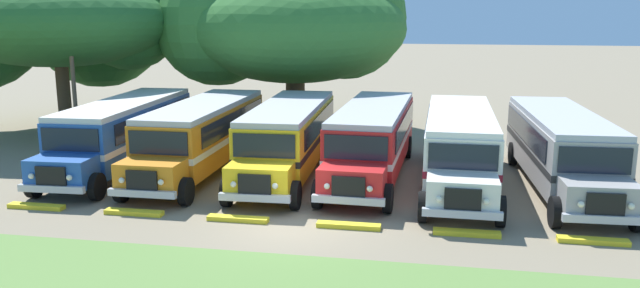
{
  "coord_description": "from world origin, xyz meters",
  "views": [
    {
      "loc": [
        4.32,
        -18.34,
        6.65
      ],
      "look_at": [
        0.0,
        4.95,
        1.6
      ],
      "focal_mm": 35.4,
      "sensor_mm": 36.0,
      "label": 1
    }
  ],
  "objects_px": {
    "parked_bus_slot_0": "(124,130)",
    "utility_pole": "(73,75)",
    "parked_bus_slot_3": "(373,137)",
    "secondary_tree": "(56,19)",
    "parked_bus_slot_4": "(460,144)",
    "parked_bus_slot_1": "(202,133)",
    "parked_bus_slot_2": "(288,135)",
    "parked_bus_slot_5": "(561,146)",
    "broad_shade_tree": "(292,24)"
  },
  "relations": [
    {
      "from": "parked_bus_slot_2",
      "to": "parked_bus_slot_0",
      "type": "bearing_deg",
      "value": -89.96
    },
    {
      "from": "parked_bus_slot_5",
      "to": "parked_bus_slot_2",
      "type": "bearing_deg",
      "value": -93.79
    },
    {
      "from": "parked_bus_slot_0",
      "to": "utility_pole",
      "type": "xyz_separation_m",
      "value": [
        -4.13,
        3.12,
        1.98
      ]
    },
    {
      "from": "parked_bus_slot_0",
      "to": "parked_bus_slot_4",
      "type": "distance_m",
      "value": 14.12
    },
    {
      "from": "parked_bus_slot_3",
      "to": "broad_shade_tree",
      "type": "height_order",
      "value": "broad_shade_tree"
    },
    {
      "from": "secondary_tree",
      "to": "broad_shade_tree",
      "type": "bearing_deg",
      "value": 11.79
    },
    {
      "from": "parked_bus_slot_0",
      "to": "parked_bus_slot_2",
      "type": "bearing_deg",
      "value": 89.68
    },
    {
      "from": "secondary_tree",
      "to": "utility_pole",
      "type": "height_order",
      "value": "secondary_tree"
    },
    {
      "from": "parked_bus_slot_1",
      "to": "secondary_tree",
      "type": "relative_size",
      "value": 0.74
    },
    {
      "from": "parked_bus_slot_1",
      "to": "broad_shade_tree",
      "type": "xyz_separation_m",
      "value": [
        1.53,
        10.29,
        4.27
      ]
    },
    {
      "from": "parked_bus_slot_1",
      "to": "broad_shade_tree",
      "type": "relative_size",
      "value": 0.8
    },
    {
      "from": "parked_bus_slot_3",
      "to": "broad_shade_tree",
      "type": "bearing_deg",
      "value": -148.4
    },
    {
      "from": "parked_bus_slot_1",
      "to": "secondary_tree",
      "type": "bearing_deg",
      "value": -124.37
    },
    {
      "from": "parked_bus_slot_1",
      "to": "parked_bus_slot_2",
      "type": "distance_m",
      "value": 3.67
    },
    {
      "from": "parked_bus_slot_3",
      "to": "parked_bus_slot_4",
      "type": "distance_m",
      "value": 3.53
    },
    {
      "from": "parked_bus_slot_1",
      "to": "parked_bus_slot_2",
      "type": "height_order",
      "value": "same"
    },
    {
      "from": "parked_bus_slot_1",
      "to": "parked_bus_slot_3",
      "type": "height_order",
      "value": "same"
    },
    {
      "from": "parked_bus_slot_5",
      "to": "secondary_tree",
      "type": "bearing_deg",
      "value": -109.23
    },
    {
      "from": "parked_bus_slot_5",
      "to": "secondary_tree",
      "type": "relative_size",
      "value": 0.75
    },
    {
      "from": "parked_bus_slot_1",
      "to": "parked_bus_slot_5",
      "type": "xyz_separation_m",
      "value": [
        14.35,
        0.01,
        0.0
      ]
    },
    {
      "from": "parked_bus_slot_2",
      "to": "parked_bus_slot_3",
      "type": "bearing_deg",
      "value": 92.66
    },
    {
      "from": "parked_bus_slot_0",
      "to": "parked_bus_slot_1",
      "type": "xyz_separation_m",
      "value": [
        3.55,
        0.05,
        0.0
      ]
    },
    {
      "from": "parked_bus_slot_2",
      "to": "parked_bus_slot_4",
      "type": "relative_size",
      "value": 1.0
    },
    {
      "from": "parked_bus_slot_1",
      "to": "parked_bus_slot_3",
      "type": "bearing_deg",
      "value": 93.84
    },
    {
      "from": "parked_bus_slot_5",
      "to": "broad_shade_tree",
      "type": "bearing_deg",
      "value": -131.38
    },
    {
      "from": "parked_bus_slot_3",
      "to": "broad_shade_tree",
      "type": "distance_m",
      "value": 12.05
    },
    {
      "from": "parked_bus_slot_1",
      "to": "parked_bus_slot_4",
      "type": "bearing_deg",
      "value": 88.39
    },
    {
      "from": "parked_bus_slot_2",
      "to": "parked_bus_slot_3",
      "type": "height_order",
      "value": "same"
    },
    {
      "from": "parked_bus_slot_1",
      "to": "parked_bus_slot_0",
      "type": "bearing_deg",
      "value": -89.39
    },
    {
      "from": "broad_shade_tree",
      "to": "utility_pole",
      "type": "distance_m",
      "value": 11.91
    },
    {
      "from": "parked_bus_slot_3",
      "to": "secondary_tree",
      "type": "distance_m",
      "value": 20.21
    },
    {
      "from": "parked_bus_slot_4",
      "to": "utility_pole",
      "type": "bearing_deg",
      "value": -99.77
    },
    {
      "from": "secondary_tree",
      "to": "utility_pole",
      "type": "distance_m",
      "value": 6.33
    },
    {
      "from": "parked_bus_slot_0",
      "to": "parked_bus_slot_3",
      "type": "relative_size",
      "value": 1.0
    },
    {
      "from": "parked_bus_slot_1",
      "to": "parked_bus_slot_5",
      "type": "relative_size",
      "value": 1.0
    },
    {
      "from": "parked_bus_slot_1",
      "to": "parked_bus_slot_5",
      "type": "height_order",
      "value": "same"
    },
    {
      "from": "broad_shade_tree",
      "to": "parked_bus_slot_1",
      "type": "bearing_deg",
      "value": -98.45
    },
    {
      "from": "broad_shade_tree",
      "to": "secondary_tree",
      "type": "xyz_separation_m",
      "value": [
        -12.77,
        -2.66,
        0.28
      ]
    },
    {
      "from": "utility_pole",
      "to": "parked_bus_slot_2",
      "type": "bearing_deg",
      "value": -14.14
    },
    {
      "from": "parked_bus_slot_0",
      "to": "utility_pole",
      "type": "bearing_deg",
      "value": -129.61
    },
    {
      "from": "utility_pole",
      "to": "parked_bus_slot_1",
      "type": "bearing_deg",
      "value": -21.82
    },
    {
      "from": "parked_bus_slot_2",
      "to": "parked_bus_slot_5",
      "type": "distance_m",
      "value": 10.69
    },
    {
      "from": "parked_bus_slot_0",
      "to": "parked_bus_slot_1",
      "type": "relative_size",
      "value": 1.0
    },
    {
      "from": "parked_bus_slot_0",
      "to": "secondary_tree",
      "type": "xyz_separation_m",
      "value": [
        -7.69,
        7.67,
        4.55
      ]
    },
    {
      "from": "parked_bus_slot_2",
      "to": "secondary_tree",
      "type": "relative_size",
      "value": 0.74
    },
    {
      "from": "parked_bus_slot_2",
      "to": "broad_shade_tree",
      "type": "bearing_deg",
      "value": -170.16
    },
    {
      "from": "parked_bus_slot_1",
      "to": "secondary_tree",
      "type": "height_order",
      "value": "secondary_tree"
    },
    {
      "from": "parked_bus_slot_0",
      "to": "parked_bus_slot_5",
      "type": "xyz_separation_m",
      "value": [
        17.9,
        0.06,
        0.0
      ]
    },
    {
      "from": "parked_bus_slot_0",
      "to": "parked_bus_slot_4",
      "type": "xyz_separation_m",
      "value": [
        14.12,
        -0.2,
        0.0
      ]
    },
    {
      "from": "parked_bus_slot_5",
      "to": "broad_shade_tree",
      "type": "xyz_separation_m",
      "value": [
        -12.82,
        10.28,
        4.27
      ]
    }
  ]
}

